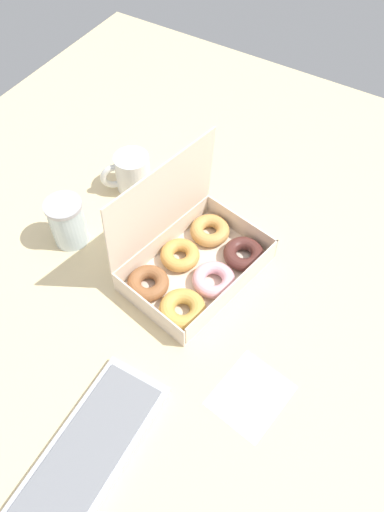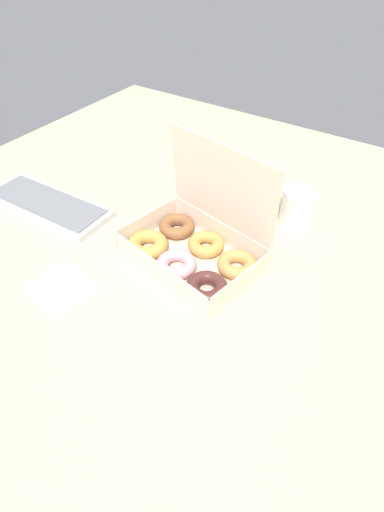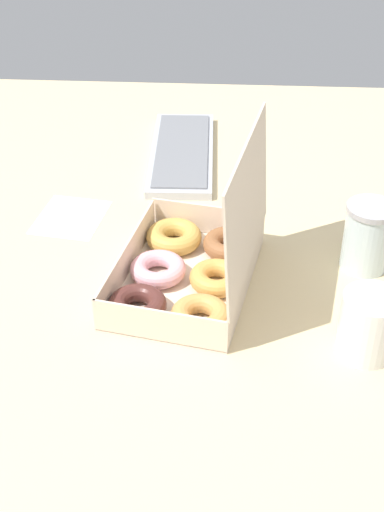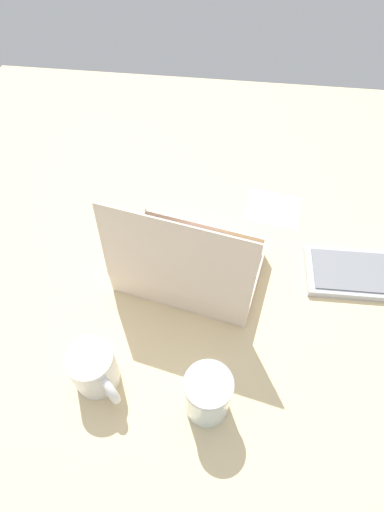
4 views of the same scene
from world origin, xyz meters
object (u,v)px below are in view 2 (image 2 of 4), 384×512
at_px(coffee_mug, 297,206).
at_px(keyboard, 48,205).
at_px(glass_jar, 230,175).
at_px(donut_box, 193,247).

bearing_deg(coffee_mug, keyboard, -152.07).
distance_m(coffee_mug, glass_jar, 0.22).
distance_m(donut_box, keyboard, 0.48).
relative_size(coffee_mug, glass_jar, 0.92).
bearing_deg(coffee_mug, glass_jar, 173.59).
bearing_deg(coffee_mug, donut_box, -118.56).
distance_m(donut_box, glass_jar, 0.32).
bearing_deg(glass_jar, donut_box, -77.18).
relative_size(donut_box, coffee_mug, 3.14).
relative_size(keyboard, coffee_mug, 3.45).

